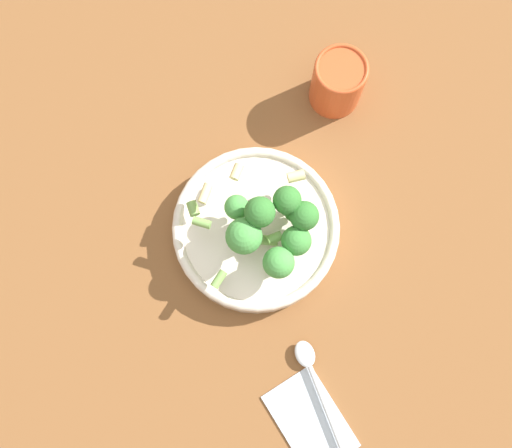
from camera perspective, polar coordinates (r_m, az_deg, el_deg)
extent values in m
plane|color=brown|center=(0.85, 0.00, -0.79)|extent=(3.00, 3.00, 0.00)
cylinder|color=beige|center=(0.83, 0.00, -0.56)|extent=(0.23, 0.23, 0.03)
torus|color=beige|center=(0.81, 0.00, -0.31)|extent=(0.23, 0.23, 0.01)
cylinder|color=#8CB766|center=(0.81, 3.06, 1.45)|extent=(0.01, 0.01, 0.01)
sphere|color=#33722D|center=(0.79, 3.13, 1.73)|extent=(0.03, 0.03, 0.03)
cylinder|color=#8CB766|center=(0.78, 2.09, -3.99)|extent=(0.01, 0.01, 0.02)
sphere|color=#479342|center=(0.76, 2.17, -3.69)|extent=(0.04, 0.04, 0.04)
cylinder|color=#8CB766|center=(0.77, 2.90, 1.87)|extent=(0.01, 0.01, 0.01)
sphere|color=#33722D|center=(0.75, 2.98, 2.29)|extent=(0.04, 0.04, 0.04)
cylinder|color=#8CB766|center=(0.79, -1.80, 1.29)|extent=(0.01, 0.01, 0.01)
sphere|color=#479342|center=(0.77, -1.85, 1.62)|extent=(0.03, 0.03, 0.03)
cylinder|color=#8CB766|center=(0.78, -1.12, -1.59)|extent=(0.02, 0.02, 0.02)
sphere|color=#479342|center=(0.75, -1.16, -1.15)|extent=(0.05, 0.05, 0.05)
cylinder|color=#8CB766|center=(0.76, 0.34, 0.69)|extent=(0.01, 0.01, 0.02)
sphere|color=#33722D|center=(0.74, 0.36, 1.15)|extent=(0.04, 0.04, 0.04)
cylinder|color=#8CB766|center=(0.78, 4.47, 0.35)|extent=(0.01, 0.01, 0.02)
sphere|color=#33722D|center=(0.76, 4.62, 0.78)|extent=(0.04, 0.04, 0.04)
cylinder|color=#8CB766|center=(0.79, 3.75, -1.91)|extent=(0.01, 0.01, 0.01)
sphere|color=#3D8438|center=(0.76, 3.86, -1.59)|extent=(0.04, 0.04, 0.04)
cylinder|color=#8CB766|center=(0.80, 3.68, 0.96)|extent=(0.01, 0.01, 0.01)
sphere|color=#33722D|center=(0.78, 3.76, 1.26)|extent=(0.03, 0.03, 0.03)
cylinder|color=#729E4C|center=(0.77, 1.80, -1.33)|extent=(0.02, 0.02, 0.01)
cylinder|color=#729E4C|center=(0.80, -6.01, 1.47)|extent=(0.02, 0.02, 0.01)
cylinder|color=#729E4C|center=(0.77, -5.19, 0.13)|extent=(0.03, 0.02, 0.01)
cylinder|color=beige|center=(0.78, -1.86, 4.98)|extent=(0.02, 0.02, 0.01)
cylinder|color=#729E4C|center=(0.80, 3.75, -0.76)|extent=(0.02, 0.03, 0.01)
cylinder|color=#729E4C|center=(0.76, -0.65, -0.48)|extent=(0.01, 0.02, 0.01)
cylinder|color=beige|center=(0.78, -4.87, 2.92)|extent=(0.03, 0.03, 0.01)
cylinder|color=#729E4C|center=(0.79, 0.73, -1.74)|extent=(0.03, 0.03, 0.01)
cylinder|color=beige|center=(0.77, 0.34, 1.03)|extent=(0.02, 0.02, 0.01)
cylinder|color=#729E4C|center=(0.77, -3.56, -5.26)|extent=(0.02, 0.03, 0.01)
cylinder|color=beige|center=(0.78, 3.83, 4.56)|extent=(0.02, 0.03, 0.01)
cylinder|color=#CC4C23|center=(0.88, 7.77, 13.18)|extent=(0.07, 0.07, 0.09)
torus|color=#CC4C23|center=(0.84, 8.18, 14.43)|extent=(0.07, 0.07, 0.01)
cube|color=#B2BCC6|center=(0.83, 5.22, -18.19)|extent=(0.13, 0.08, 0.01)
cylinder|color=silver|center=(0.83, 7.10, -17.96)|extent=(0.14, 0.04, 0.01)
ellipsoid|color=silver|center=(0.82, 4.68, -12.23)|extent=(0.04, 0.03, 0.01)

